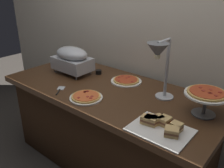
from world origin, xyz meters
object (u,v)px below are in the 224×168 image
pizza_plate_front (126,81)px  serving_spatula (60,90)px  pizza_plate_center (86,97)px  pizza_plate_raised_stand (206,96)px  sandwich_platter (160,126)px  chafing_dish (72,59)px  sauce_cup_near (99,72)px  heat_lamp (159,56)px

pizza_plate_front → serving_spatula: size_ratio=1.72×
pizza_plate_center → pizza_plate_raised_stand: size_ratio=0.88×
sandwich_platter → pizza_plate_raised_stand: bearing=67.8°
chafing_dish → serving_spatula: chafing_dish is taller
pizza_plate_center → sandwich_platter: 0.64m
chafing_dish → sandwich_platter: size_ratio=1.03×
chafing_dish → serving_spatula: (0.22, -0.34, -0.14)m
chafing_dish → pizza_plate_raised_stand: bearing=1.7°
pizza_plate_raised_stand → sauce_cup_near: (-1.07, 0.10, -0.12)m
sandwich_platter → sauce_cup_near: size_ratio=6.36×
heat_lamp → sandwich_platter: (0.19, -0.27, -0.34)m
heat_lamp → sauce_cup_near: size_ratio=8.24×
pizza_plate_front → pizza_plate_center: size_ratio=1.07×
pizza_plate_raised_stand → sauce_cup_near: bearing=174.4°
pizza_plate_front → pizza_plate_raised_stand: (0.74, -0.12, 0.13)m
pizza_plate_center → serving_spatula: (-0.27, -0.04, -0.01)m
pizza_plate_front → pizza_plate_center: 0.46m
pizza_plate_center → serving_spatula: 0.28m
heat_lamp → sandwich_platter: 0.48m
pizza_plate_raised_stand → sandwich_platter: pizza_plate_raised_stand is taller
sauce_cup_near → serving_spatula: size_ratio=0.36×
pizza_plate_center → pizza_plate_front: bearing=85.0°
serving_spatula → chafing_dish: bearing=122.4°
heat_lamp → pizza_plate_front: bearing=155.3°
heat_lamp → serving_spatula: (-0.73, -0.31, -0.36)m
chafing_dish → sandwich_platter: bearing=-15.2°
pizza_plate_center → sandwich_platter: size_ratio=0.71×
sauce_cup_near → serving_spatula: 0.49m
heat_lamp → pizza_plate_raised_stand: heat_lamp is taller
pizza_plate_raised_stand → chafing_dish: bearing=-178.3°
heat_lamp → sandwich_platter: heat_lamp is taller
sandwich_platter → sauce_cup_near: (-0.92, 0.45, -0.00)m
sandwich_platter → sauce_cup_near: bearing=154.1°
heat_lamp → pizza_plate_center: heat_lamp is taller
pizza_plate_front → heat_lamp: bearing=-24.7°
pizza_plate_front → sauce_cup_near: sauce_cup_near is taller
pizza_plate_front → sandwich_platter: 0.76m
pizza_plate_center → pizza_plate_raised_stand: (0.78, 0.34, 0.13)m
heat_lamp → pizza_plate_center: 0.63m
heat_lamp → sauce_cup_near: bearing=166.6°
pizza_plate_raised_stand → serving_spatula: pizza_plate_raised_stand is taller
heat_lamp → pizza_plate_center: (-0.45, -0.27, -0.35)m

